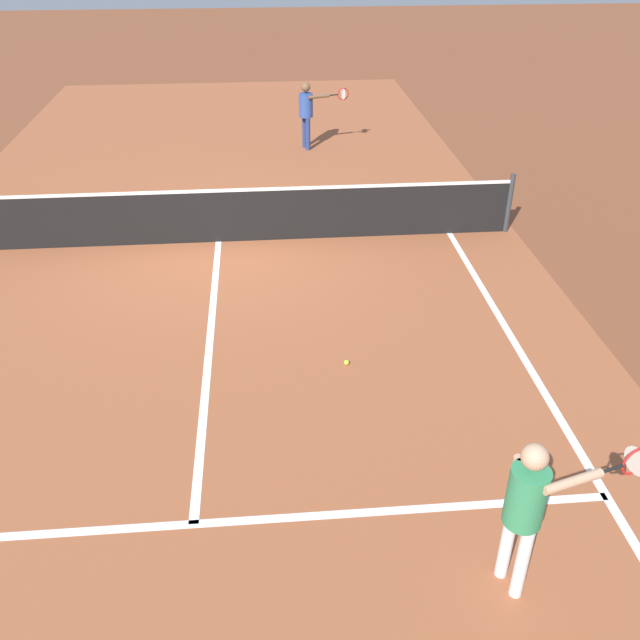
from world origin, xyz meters
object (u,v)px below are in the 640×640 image
object	(u,v)px
player_near	(528,503)
tennis_ball_mid_court	(347,362)
net	(216,215)
player_far	(307,108)

from	to	relation	value
player_near	tennis_ball_mid_court	xyz separation A→B (m)	(-1.04, 3.42, -0.95)
net	player_near	bearing A→B (deg)	-68.90
net	player_far	bearing A→B (deg)	69.29
net	tennis_ball_mid_court	size ratio (longest dim) A/B	156.86
player_far	tennis_ball_mid_court	bearing A→B (deg)	-90.94
player_near	tennis_ball_mid_court	size ratio (longest dim) A/B	24.12
net	tennis_ball_mid_court	xyz separation A→B (m)	(1.78, -3.89, -0.46)
net	player_near	xyz separation A→B (m)	(2.82, -7.31, 0.49)
net	player_near	distance (m)	7.85
player_near	tennis_ball_mid_court	bearing A→B (deg)	106.88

